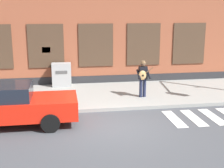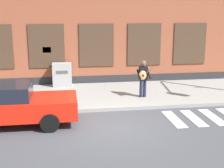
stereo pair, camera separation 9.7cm
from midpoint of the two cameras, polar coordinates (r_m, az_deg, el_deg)
The scene contains 6 objects.
ground_plane at distance 11.35m, azimuth 0.83°, elevation -7.90°, with size 160.00×160.00×0.00m, color #424449.
sidewalk at distance 15.19m, azimuth -1.70°, elevation -2.02°, with size 28.00×4.64×0.15m.
building_backdrop at distance 18.93m, azimuth -3.43°, elevation 15.04°, with size 28.00×4.06×9.31m.
red_car at distance 11.87m, azimuth -17.68°, elevation -3.66°, with size 4.60×1.99×1.53m.
busker at distance 14.41m, azimuth 5.91°, elevation 1.32°, with size 0.72×0.54×1.70m.
utility_box at distance 16.75m, azimuth -8.94°, elevation 1.72°, with size 1.00×0.60×1.23m.
Camera 2 is at (-1.69, -10.43, 4.15)m, focal length 50.00 mm.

